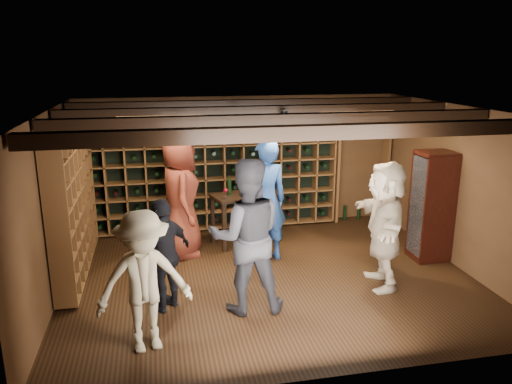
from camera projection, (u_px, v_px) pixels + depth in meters
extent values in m
plane|color=black|center=(269.00, 277.00, 7.52)|extent=(6.00, 6.00, 0.00)
plane|color=#53341C|center=(240.00, 162.00, 9.55)|extent=(6.00, 0.00, 6.00)
plane|color=#53341C|center=(328.00, 267.00, 4.83)|extent=(6.00, 0.00, 6.00)
plane|color=#53341C|center=(50.00, 210.00, 6.61)|extent=(0.00, 5.00, 5.00)
plane|color=#53341C|center=(457.00, 187.00, 7.77)|extent=(0.00, 5.00, 5.00)
plane|color=black|center=(270.00, 110.00, 6.86)|extent=(6.00, 6.00, 0.00)
cube|color=black|center=(304.00, 133.00, 5.37)|extent=(5.90, 0.18, 0.16)
cube|color=black|center=(279.00, 120.00, 6.41)|extent=(5.90, 0.18, 0.16)
cube|color=black|center=(261.00, 111.00, 7.45)|extent=(5.90, 0.18, 0.16)
cube|color=black|center=(248.00, 104.00, 8.49)|extent=(5.90, 0.18, 0.16)
cylinder|color=black|center=(183.00, 120.00, 6.66)|extent=(0.10, 0.10, 0.10)
cylinder|color=black|center=(284.00, 114.00, 7.32)|extent=(0.10, 0.10, 0.10)
cylinder|color=black|center=(374.00, 118.00, 6.87)|extent=(0.10, 0.10, 0.10)
cylinder|color=black|center=(241.00, 109.00, 7.98)|extent=(0.10, 0.10, 0.10)
cube|color=brown|center=(214.00, 170.00, 9.32)|extent=(4.65, 0.30, 2.20)
cube|color=black|center=(214.00, 170.00, 9.32)|extent=(4.56, 0.02, 2.16)
cube|color=brown|center=(73.00, 199.00, 7.45)|extent=(0.30, 2.65, 2.20)
cube|color=black|center=(73.00, 199.00, 7.45)|extent=(0.29, 0.02, 2.16)
cube|color=brown|center=(363.00, 129.00, 9.68)|extent=(1.15, 0.32, 0.04)
cube|color=brown|center=(385.00, 174.00, 10.03)|extent=(0.05, 0.28, 1.85)
cube|color=brown|center=(336.00, 176.00, 9.83)|extent=(0.05, 0.28, 1.85)
cube|color=#A68353|center=(344.00, 123.00, 9.58)|extent=(0.40, 0.30, 0.20)
cube|color=#A68353|center=(366.00, 122.00, 9.66)|extent=(0.40, 0.30, 0.20)
cube|color=#A68353|center=(383.00, 122.00, 9.73)|extent=(0.40, 0.30, 0.20)
cube|color=black|center=(427.00, 255.00, 8.22)|extent=(0.55, 0.50, 0.10)
cube|color=black|center=(432.00, 206.00, 7.99)|extent=(0.55, 0.50, 1.70)
cube|color=white|center=(417.00, 206.00, 7.94)|extent=(0.01, 0.46, 1.60)
cube|color=black|center=(432.00, 206.00, 7.99)|extent=(0.50, 0.44, 0.02)
sphere|color=#59260C|center=(431.00, 200.00, 7.96)|extent=(0.18, 0.18, 0.18)
imported|color=navy|center=(265.00, 201.00, 7.92)|extent=(0.78, 0.57, 1.99)
imported|color=black|center=(246.00, 236.00, 6.32)|extent=(1.03, 0.83, 2.02)
imported|color=maroon|center=(181.00, 196.00, 8.12)|extent=(0.69, 1.02, 2.03)
imported|color=black|center=(165.00, 255.00, 6.41)|extent=(0.88, 0.89, 1.50)
imported|color=gray|center=(144.00, 282.00, 5.48)|extent=(1.16, 0.80, 1.64)
imported|color=#C2AD8E|center=(384.00, 225.00, 7.04)|extent=(0.86, 1.77, 1.84)
cube|color=black|center=(246.00, 195.00, 8.72)|extent=(1.30, 0.90, 0.05)
cube|color=black|center=(224.00, 228.00, 8.38)|extent=(0.07, 0.07, 0.85)
cube|color=black|center=(280.00, 218.00, 8.86)|extent=(0.07, 0.07, 0.85)
cube|color=black|center=(213.00, 220.00, 8.80)|extent=(0.07, 0.07, 0.85)
cube|color=black|center=(267.00, 211.00, 9.29)|extent=(0.07, 0.07, 0.85)
cylinder|color=black|center=(229.00, 187.00, 8.58)|extent=(0.07, 0.07, 0.28)
cylinder|color=black|center=(242.00, 185.00, 8.69)|extent=(0.07, 0.07, 0.28)
cylinder|color=black|center=(257.00, 184.00, 8.83)|extent=(0.07, 0.07, 0.28)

